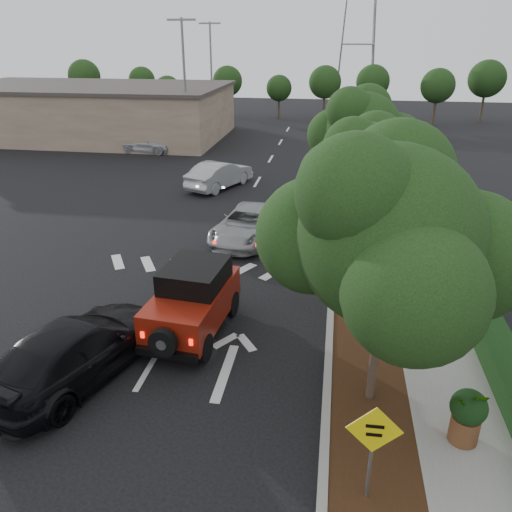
% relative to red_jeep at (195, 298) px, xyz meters
% --- Properties ---
extents(ground, '(120.00, 120.00, 0.00)m').
position_rel_red_jeep_xyz_m(ground, '(-0.72, -1.91, -1.03)').
color(ground, black).
rests_on(ground, ground).
extents(curb, '(0.20, 70.00, 0.15)m').
position_rel_red_jeep_xyz_m(curb, '(3.88, 10.09, -0.95)').
color(curb, '#9E9B93').
rests_on(curb, ground).
extents(planting_strip, '(1.80, 70.00, 0.12)m').
position_rel_red_jeep_xyz_m(planting_strip, '(4.88, 10.09, -0.97)').
color(planting_strip, black).
rests_on(planting_strip, ground).
extents(sidewalk, '(2.00, 70.00, 0.12)m').
position_rel_red_jeep_xyz_m(sidewalk, '(6.78, 10.09, -0.97)').
color(sidewalk, gray).
rests_on(sidewalk, ground).
extents(hedge, '(0.80, 70.00, 0.80)m').
position_rel_red_jeep_xyz_m(hedge, '(8.18, 10.09, -0.63)').
color(hedge, black).
rests_on(hedge, ground).
extents(commercial_building, '(22.00, 12.00, 4.00)m').
position_rel_red_jeep_xyz_m(commercial_building, '(-16.72, 28.09, 0.97)').
color(commercial_building, '#7D6756').
rests_on(commercial_building, ground).
extents(transmission_tower, '(7.00, 4.00, 28.00)m').
position_rel_red_jeep_xyz_m(transmission_tower, '(5.28, 46.09, -1.03)').
color(transmission_tower, slate).
rests_on(transmission_tower, ground).
extents(street_tree_near, '(3.80, 3.80, 5.92)m').
position_rel_red_jeep_xyz_m(street_tree_near, '(4.88, -2.41, -1.03)').
color(street_tree_near, black).
rests_on(street_tree_near, ground).
extents(street_tree_mid, '(3.20, 3.20, 5.32)m').
position_rel_red_jeep_xyz_m(street_tree_mid, '(4.88, 4.59, -1.03)').
color(street_tree_mid, black).
rests_on(street_tree_mid, ground).
extents(street_tree_far, '(3.40, 3.40, 5.62)m').
position_rel_red_jeep_xyz_m(street_tree_far, '(4.88, 11.09, -1.03)').
color(street_tree_far, black).
rests_on(street_tree_far, ground).
extents(light_pole_a, '(2.00, 0.22, 9.00)m').
position_rel_red_jeep_xyz_m(light_pole_a, '(-7.22, 24.09, -1.03)').
color(light_pole_a, slate).
rests_on(light_pole_a, ground).
extents(light_pole_b, '(2.00, 0.22, 9.00)m').
position_rel_red_jeep_xyz_m(light_pole_b, '(-8.22, 36.09, -1.03)').
color(light_pole_b, slate).
rests_on(light_pole_b, ground).
extents(red_jeep, '(2.10, 4.07, 2.02)m').
position_rel_red_jeep_xyz_m(red_jeep, '(0.00, 0.00, 0.00)').
color(red_jeep, black).
rests_on(red_jeep, ground).
extents(silver_suv_ahead, '(2.96, 5.08, 1.33)m').
position_rel_red_jeep_xyz_m(silver_suv_ahead, '(0.27, 7.18, -0.36)').
color(silver_suv_ahead, '#9B9EA2').
rests_on(silver_suv_ahead, ground).
extents(black_suv_oncoming, '(3.63, 5.67, 1.53)m').
position_rel_red_jeep_xyz_m(black_suv_oncoming, '(-2.31, -2.57, -0.26)').
color(black_suv_oncoming, black).
rests_on(black_suv_oncoming, ground).
extents(silver_sedan_oncoming, '(3.24, 4.75, 1.48)m').
position_rel_red_jeep_xyz_m(silver_sedan_oncoming, '(-2.64, 14.62, -0.29)').
color(silver_sedan_oncoming, '#A4A6AC').
rests_on(silver_sedan_oncoming, ground).
extents(parked_suv, '(4.24, 1.96, 1.41)m').
position_rel_red_jeep_xyz_m(parked_suv, '(-10.06, 22.78, -0.32)').
color(parked_suv, '#B8BAC0').
rests_on(parked_suv, ground).
extents(speed_hump_sign, '(0.99, 0.09, 2.10)m').
position_rel_red_jeep_xyz_m(speed_hump_sign, '(4.68, -5.27, 0.43)').
color(speed_hump_sign, slate).
rests_on(speed_hump_sign, ground).
extents(terracotta_planter, '(0.75, 0.75, 1.30)m').
position_rel_red_jeep_xyz_m(terracotta_planter, '(6.73, -3.52, -0.15)').
color(terracotta_planter, brown).
rests_on(terracotta_planter, ground).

